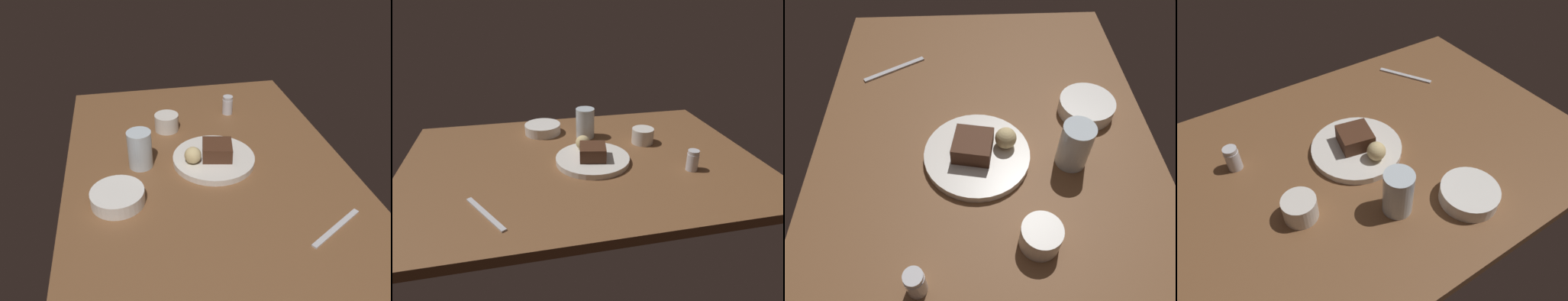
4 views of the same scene
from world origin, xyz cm
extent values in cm
cube|color=brown|center=(0.00, 0.00, 1.50)|extent=(120.00, 84.00, 3.00)
cylinder|color=white|center=(-3.21, 2.37, 3.96)|extent=(24.96, 24.96, 1.92)
cube|color=#472819|center=(-3.00, 3.30, 7.20)|extent=(10.13, 10.28, 4.56)
sphere|color=#DBC184|center=(-1.22, -4.47, 7.45)|extent=(5.06, 5.06, 5.06)
cylinder|color=silver|center=(-33.38, 14.52, 5.84)|extent=(3.81, 3.81, 5.68)
cylinder|color=silver|center=(-33.38, 14.52, 9.28)|extent=(3.62, 3.62, 1.20)
cylinder|color=silver|center=(-5.24, -19.61, 8.80)|extent=(7.24, 7.24, 11.59)
cylinder|color=white|center=(10.87, -26.88, 4.95)|extent=(14.33, 14.33, 3.89)
cylinder|color=silver|center=(-25.39, -9.20, 5.88)|extent=(8.20, 8.20, 5.75)
cube|color=silver|center=(30.78, 25.43, 3.25)|extent=(10.99, 17.00, 0.50)
camera|label=1|loc=(94.61, -21.93, 72.16)|focal=36.56mm
camera|label=2|loc=(19.94, 101.03, 55.59)|focal=30.84mm
camera|label=3|loc=(-54.92, 3.98, 70.11)|focal=32.59mm
camera|label=4|loc=(-38.92, -60.71, 73.66)|focal=33.41mm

